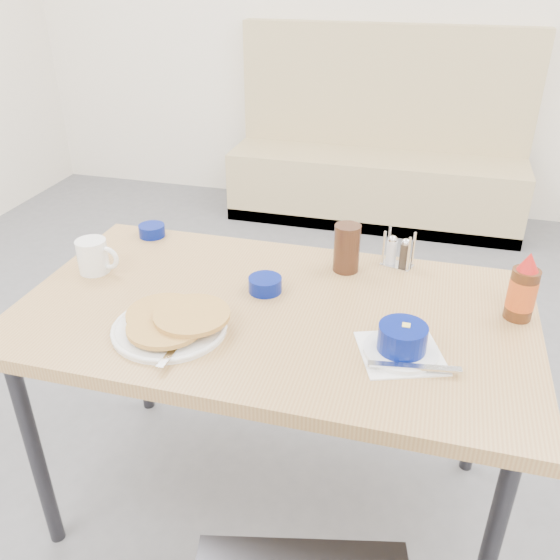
% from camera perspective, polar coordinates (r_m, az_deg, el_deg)
% --- Properties ---
extents(booth_bench, '(1.90, 0.56, 1.22)m').
position_cam_1_polar(booth_bench, '(4.08, 9.29, 10.72)').
color(booth_bench, tan).
rests_on(booth_bench, ground).
extents(dining_table, '(1.40, 0.80, 0.76)m').
position_cam_1_polar(dining_table, '(1.66, -0.61, -4.50)').
color(dining_table, tan).
rests_on(dining_table, ground).
extents(pancake_plate, '(0.30, 0.32, 0.05)m').
position_cam_1_polar(pancake_plate, '(1.55, -10.38, -4.09)').
color(pancake_plate, white).
rests_on(pancake_plate, dining_table).
extents(coffee_mug, '(0.13, 0.09, 0.10)m').
position_cam_1_polar(coffee_mug, '(1.87, -17.47, 2.23)').
color(coffee_mug, white).
rests_on(coffee_mug, dining_table).
extents(grits_setting, '(0.27, 0.25, 0.08)m').
position_cam_1_polar(grits_setting, '(1.46, 11.67, -5.89)').
color(grits_setting, white).
rests_on(grits_setting, dining_table).
extents(creamer_bowl, '(0.09, 0.09, 0.04)m').
position_cam_1_polar(creamer_bowl, '(2.07, -12.22, 4.67)').
color(creamer_bowl, navy).
rests_on(creamer_bowl, dining_table).
extents(butter_bowl, '(0.10, 0.10, 0.04)m').
position_cam_1_polar(butter_bowl, '(1.69, -1.44, -0.45)').
color(butter_bowl, navy).
rests_on(butter_bowl, dining_table).
extents(amber_tumbler, '(0.09, 0.09, 0.15)m').
position_cam_1_polar(amber_tumbler, '(1.79, 6.44, 3.07)').
color(amber_tumbler, '#381E11').
rests_on(amber_tumbler, dining_table).
extents(condiment_caddy, '(0.11, 0.08, 0.11)m').
position_cam_1_polar(condiment_caddy, '(1.86, 11.29, 2.48)').
color(condiment_caddy, silver).
rests_on(condiment_caddy, dining_table).
extents(syrup_bottle, '(0.07, 0.07, 0.19)m').
position_cam_1_polar(syrup_bottle, '(1.67, 22.32, -0.94)').
color(syrup_bottle, '#47230F').
rests_on(syrup_bottle, dining_table).
extents(sugar_wrapper, '(0.04, 0.04, 0.00)m').
position_cam_1_polar(sugar_wrapper, '(1.63, -14.14, -3.59)').
color(sugar_wrapper, '#E2694B').
rests_on(sugar_wrapper, dining_table).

